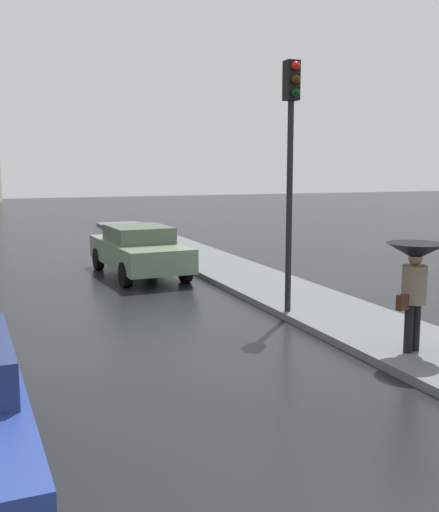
{
  "coord_description": "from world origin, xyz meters",
  "views": [
    {
      "loc": [
        -1.48,
        -1.94,
        3.04
      ],
      "look_at": [
        2.26,
        7.68,
        1.52
      ],
      "focal_mm": 42.57,
      "sensor_mm": 36.0,
      "label": 1
    }
  ],
  "objects": [
    {
      "name": "pedestrian_with_umbrella_far",
      "position": [
        4.73,
        5.63,
        1.49
      ],
      "size": [
        0.91,
        0.91,
        1.73
      ],
      "rotation": [
        0.0,
        0.0,
        0.26
      ],
      "color": "black",
      "rests_on": "sidewalk_strip"
    },
    {
      "name": "traffic_light",
      "position": [
        4.17,
        8.74,
        3.51
      ],
      "size": [
        0.26,
        0.39,
        4.92
      ],
      "color": "black",
      "rests_on": "sidewalk_strip"
    },
    {
      "name": "car_green_near_kerb",
      "position": [
        2.53,
        14.61,
        0.73
      ],
      "size": [
        2.05,
        4.56,
        1.4
      ],
      "rotation": [
        0.0,
        0.0,
        0.06
      ],
      "color": "slate",
      "rests_on": "ground"
    }
  ]
}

